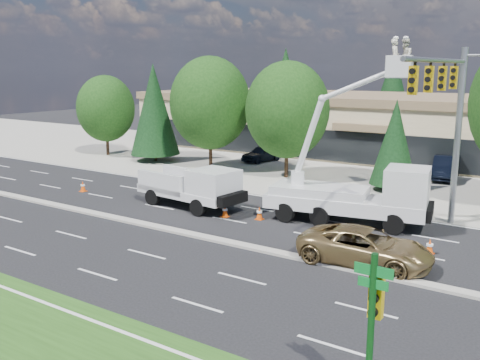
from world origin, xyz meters
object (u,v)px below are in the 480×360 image
Objects in this scene: street_sign_pole at (373,317)px; utility_pickup at (194,191)px; minivan at (365,247)px; bucket_truck at (361,185)px; signal_mast at (451,110)px.

utility_pickup is at bearing 140.32° from street_sign_pole.
minivan is (11.53, -3.23, -0.25)m from utility_pickup.
utility_pickup is 11.98m from minivan.
bucket_truck is (-5.95, 14.75, -0.38)m from street_sign_pole.
street_sign_pole reaches higher than utility_pickup.
bucket_truck is at bearing 19.66° from utility_pickup.
street_sign_pole is 0.73× the size of minivan.
street_sign_pole is 10.13m from minivan.
utility_pickup is 0.70× the size of bucket_truck.
bucket_truck reaches higher than street_sign_pole.
signal_mast reaches higher than minivan.
signal_mast is 14.39m from utility_pickup.
minivan is at bearing -104.83° from signal_mast.
signal_mast is 1.85× the size of minivan.
signal_mast is 5.68m from bucket_truck.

